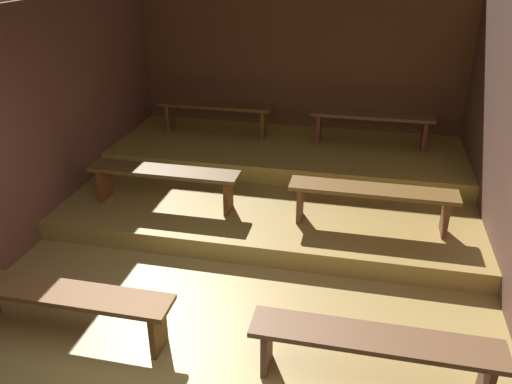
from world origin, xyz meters
TOP-DOWN VIEW (x-y plane):
  - ground at (0.00, 2.63)m, footprint 5.76×6.06m
  - wall_back at (0.00, 5.29)m, footprint 5.76×0.06m
  - wall_left at (-2.51, 2.63)m, footprint 0.06×6.06m
  - wall_right at (2.51, 2.63)m, footprint 0.06×6.06m
  - platform_lower at (0.00, 3.57)m, footprint 4.96×3.37m
  - platform_middle at (0.00, 4.36)m, footprint 4.96×1.80m
  - bench_floor_left at (-1.28, 0.51)m, footprint 1.89×0.34m
  - bench_floor_right at (1.28, 0.51)m, footprint 1.89×0.34m
  - bench_lower_left at (-1.21, 2.62)m, footprint 1.82×0.34m
  - bench_lower_right at (1.21, 2.62)m, footprint 1.82×0.34m
  - bench_middle_left at (-1.15, 4.62)m, footprint 1.72×0.34m
  - bench_middle_right at (1.15, 4.62)m, footprint 1.72×0.34m

SIDE VIEW (x-z plane):
  - ground at x=0.00m, z-range -0.08..0.00m
  - platform_lower at x=0.00m, z-range 0.00..0.23m
  - platform_middle at x=0.00m, z-range 0.23..0.46m
  - bench_floor_left at x=-1.28m, z-range 0.14..0.61m
  - bench_floor_right at x=1.28m, z-range 0.14..0.61m
  - bench_lower_left at x=-1.21m, z-range 0.37..0.84m
  - bench_lower_right at x=1.21m, z-range 0.37..0.84m
  - bench_middle_left at x=-1.15m, z-range 0.60..1.06m
  - bench_middle_right at x=1.15m, z-range 0.60..1.06m
  - wall_back at x=0.00m, z-range 0.00..2.58m
  - wall_left at x=-2.51m, z-range 0.00..2.58m
  - wall_right at x=2.51m, z-range 0.00..2.58m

